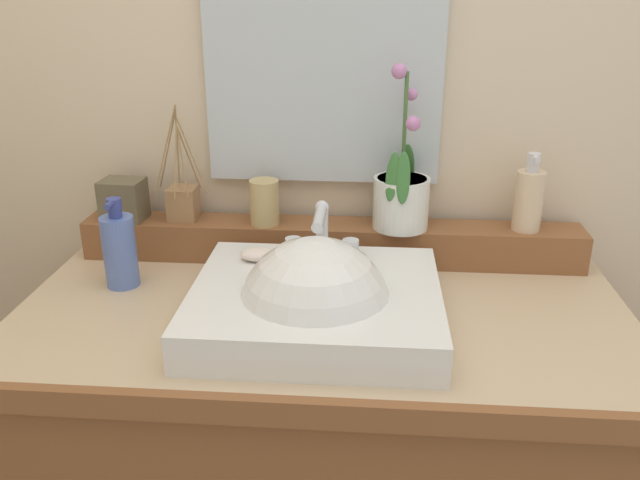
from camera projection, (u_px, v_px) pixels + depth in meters
name	position (u px, v px, depth m)	size (l,w,h in m)	color
wall_back	(336.00, 69.00, 1.44)	(2.81, 0.20, 2.51)	beige
back_ledge	(330.00, 241.00, 1.41)	(1.07, 0.10, 0.08)	brown
sink_basin	(315.00, 309.00, 1.14)	(0.43, 0.38, 0.29)	white
soap_bar	(258.00, 255.00, 1.24)	(0.07, 0.04, 0.02)	silver
potted_plant	(401.00, 196.00, 1.35)	(0.12, 0.13, 0.34)	silver
soap_dispenser	(529.00, 199.00, 1.34)	(0.06, 0.06, 0.16)	beige
tumbler_cup	(264.00, 202.00, 1.38)	(0.06, 0.06, 0.10)	tan
reed_diffuser	(183.00, 201.00, 1.41)	(0.12, 0.09, 0.25)	#986D45
trinket_box	(124.00, 200.00, 1.41)	(0.09, 0.07, 0.09)	brown
lotion_bottle	(120.00, 249.00, 1.28)	(0.07, 0.07, 0.18)	#5670BA
mirror	(323.00, 52.00, 1.32)	(0.49, 0.02, 0.54)	silver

